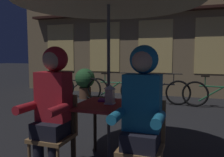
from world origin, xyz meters
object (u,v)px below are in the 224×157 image
(lantern, at_px, (110,94))
(bicycle_fourth, at_px, (217,95))
(potted_plant, at_px, (85,81))
(person_right_hooded, at_px, (142,105))
(bicycle_third, at_px, (158,91))
(person_left_hooded, at_px, (52,99))
(book, at_px, (107,100))
(chair_right, at_px, (143,140))
(cafe_table, at_px, (109,112))
(chair_left, at_px, (56,130))
(bicycle_nearest, at_px, (78,87))
(bicycle_second, at_px, (114,89))

(lantern, bearing_deg, bicycle_fourth, 67.76)
(potted_plant, bearing_deg, person_right_hooded, -58.20)
(person_right_hooded, xyz_separation_m, bicycle_third, (-0.41, 4.12, -0.50))
(person_left_hooded, xyz_separation_m, bicycle_third, (0.55, 4.12, -0.50))
(person_right_hooded, xyz_separation_m, book, (-0.56, 0.58, -0.09))
(bicycle_fourth, distance_m, book, 3.86)
(chair_right, bearing_deg, cafe_table, 142.45)
(chair_right, xyz_separation_m, bicycle_third, (-0.41, 4.07, -0.14))
(chair_left, height_order, potted_plant, potted_plant)
(bicycle_fourth, bearing_deg, potted_plant, 177.28)
(lantern, distance_m, book, 0.21)
(person_left_hooded, distance_m, person_right_hooded, 0.96)
(cafe_table, height_order, chair_right, chair_right)
(chair_right, xyz_separation_m, book, (-0.56, 0.52, 0.26))
(cafe_table, relative_size, bicycle_nearest, 0.45)
(bicycle_third, xyz_separation_m, book, (-0.15, -3.55, 0.41))
(chair_right, relative_size, potted_plant, 0.95)
(chair_right, xyz_separation_m, bicycle_second, (-1.64, 4.03, -0.14))
(lantern, relative_size, person_left_hooded, 0.17)
(cafe_table, relative_size, lantern, 3.20)
(chair_right, height_order, book, chair_right)
(chair_left, bearing_deg, potted_plant, 111.78)
(chair_left, bearing_deg, lantern, 36.53)
(bicycle_third, height_order, potted_plant, potted_plant)
(chair_left, bearing_deg, bicycle_third, 82.27)
(chair_left, relative_size, person_right_hooded, 0.62)
(person_left_hooded, bearing_deg, chair_right, 3.39)
(cafe_table, xyz_separation_m, chair_right, (0.48, -0.37, -0.15))
(bicycle_second, height_order, bicycle_fourth, same)
(person_left_hooded, height_order, bicycle_fourth, person_left_hooded)
(lantern, distance_m, bicycle_second, 3.88)
(lantern, distance_m, chair_left, 0.72)
(bicycle_third, distance_m, potted_plant, 2.24)
(chair_left, xyz_separation_m, bicycle_fourth, (1.99, 4.02, -0.14))
(person_right_hooded, xyz_separation_m, bicycle_second, (-1.64, 4.09, -0.50))
(person_left_hooded, xyz_separation_m, bicycle_second, (-0.68, 4.09, -0.50))
(bicycle_nearest, bearing_deg, potted_plant, 12.29)
(person_right_hooded, bearing_deg, book, 134.26)
(bicycle_third, relative_size, potted_plant, 1.82)
(chair_right, bearing_deg, potted_plant, 122.15)
(person_right_hooded, xyz_separation_m, potted_plant, (-2.63, 4.25, -0.30))
(person_left_hooded, distance_m, potted_plant, 4.58)
(book, relative_size, potted_plant, 0.22)
(cafe_table, xyz_separation_m, person_right_hooded, (0.48, -0.43, 0.21))
(lantern, height_order, bicycle_second, lantern)
(cafe_table, xyz_separation_m, person_left_hooded, (-0.48, -0.43, 0.21))
(chair_left, relative_size, chair_right, 1.00)
(book, bearing_deg, person_left_hooded, -139.43)
(chair_left, relative_size, person_left_hooded, 0.62)
(cafe_table, bearing_deg, chair_right, -37.55)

